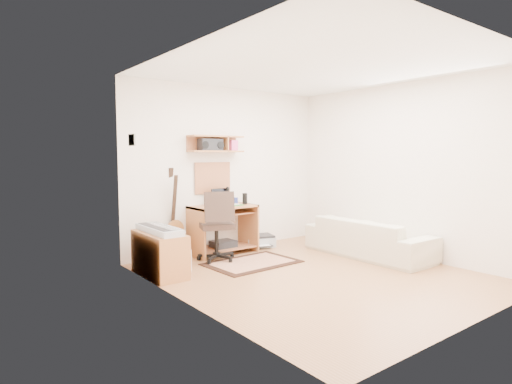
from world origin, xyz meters
TOP-DOWN VIEW (x-y plane):
  - floor at (0.00, 0.00)m, footprint 3.60×4.00m
  - ceiling at (0.00, 0.00)m, footprint 3.60×4.00m
  - back_wall at (0.00, 2.00)m, footprint 3.60×0.01m
  - left_wall at (-1.80, 0.00)m, footprint 0.01×4.00m
  - right_wall at (1.80, 0.00)m, footprint 0.01×4.00m
  - wall_shelf at (-0.30, 1.88)m, footprint 0.90×0.25m
  - cork_board at (-0.30, 1.98)m, footprint 0.64×0.03m
  - wall_photo at (-1.79, 1.50)m, footprint 0.02×0.20m
  - desk at (-0.28, 1.73)m, footprint 1.00×0.55m
  - laptop at (-0.24, 1.71)m, footprint 0.38×0.38m
  - speaker at (0.11, 1.68)m, footprint 0.08×0.08m
  - desk_lamp at (-0.08, 1.87)m, footprint 0.09×0.09m
  - pencil_cup at (0.04, 1.83)m, footprint 0.07×0.07m
  - boombox at (-0.41, 1.87)m, footprint 0.37×0.17m
  - rug at (-0.29, 0.96)m, footprint 1.30×0.90m
  - task_chair at (-0.60, 1.40)m, footprint 0.68×0.68m
  - cabinet at (-1.58, 1.20)m, footprint 0.40×0.90m
  - music_keyboard at (-1.58, 1.20)m, footprint 0.27×0.88m
  - guitar at (-1.01, 1.86)m, footprint 0.37×0.24m
  - waste_basket at (-1.27, 1.18)m, footprint 0.25×0.25m
  - printer at (0.47, 1.79)m, footprint 0.57×0.51m
  - sofa at (1.38, 0.25)m, footprint 0.57×1.95m

SIDE VIEW (x-z plane):
  - floor at x=0.00m, z-range -0.01..0.00m
  - rug at x=-0.29m, z-range 0.00..0.02m
  - printer at x=0.47m, z-range -0.01..0.18m
  - waste_basket at x=-1.27m, z-range 0.00..0.28m
  - cabinet at x=-1.58m, z-range 0.00..0.55m
  - desk at x=-0.28m, z-range 0.00..0.75m
  - sofa at x=1.38m, z-range 0.00..0.76m
  - task_chair at x=-0.60m, z-range 0.00..1.03m
  - music_keyboard at x=-1.58m, z-range 0.55..0.63m
  - guitar at x=-1.01m, z-range 0.00..1.35m
  - pencil_cup at x=0.04m, z-range 0.75..0.85m
  - speaker at x=0.11m, z-range 0.75..0.93m
  - laptop at x=-0.24m, z-range 0.75..1.01m
  - desk_lamp at x=-0.08m, z-range 0.75..1.03m
  - cork_board at x=-0.30m, z-range 0.92..1.42m
  - back_wall at x=0.00m, z-range 0.00..2.60m
  - left_wall at x=-1.80m, z-range 0.00..2.60m
  - right_wall at x=1.80m, z-range 0.00..2.60m
  - boombox at x=-0.41m, z-range 1.58..1.78m
  - wall_shelf at x=-0.30m, z-range 1.57..1.83m
  - wall_photo at x=-1.79m, z-range 1.65..1.79m
  - ceiling at x=0.00m, z-range 2.60..2.61m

